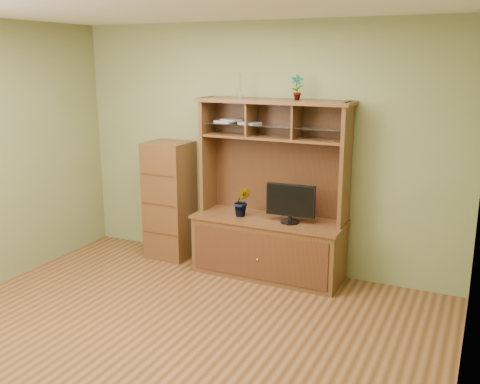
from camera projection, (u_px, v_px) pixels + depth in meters
The scene contains 8 objects.
room at pixel (159, 185), 4.14m from camera, with size 4.54×4.04×2.74m.
media_hutch at pixel (269, 229), 5.76m from camera, with size 1.66×0.61×1.90m.
monitor at pixel (290, 203), 5.50m from camera, with size 0.51×0.20×0.41m.
orchid_plant at pixel (242, 201), 5.74m from camera, with size 0.18×0.15×0.33m, color #2E6121.
top_plant at pixel (297, 87), 5.36m from camera, with size 0.13×0.09×0.25m, color #316D26.
reed_diffuser at pixel (240, 88), 5.63m from camera, with size 0.05×0.05×0.26m.
magazines at pixel (235, 122), 5.74m from camera, with size 0.54×0.22×0.04m.
side_cabinet at pixel (170, 200), 6.28m from camera, with size 0.49×0.45×1.38m.
Camera 1 is at (2.29, -3.37, 2.30)m, focal length 40.00 mm.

